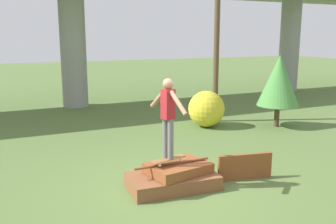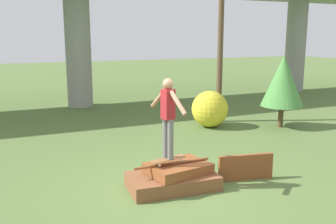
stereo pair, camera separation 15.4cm
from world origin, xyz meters
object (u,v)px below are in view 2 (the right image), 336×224
skater (168,113)px  utility_pole (221,4)px  bush_yellow_flowering (210,109)px  tree_behind_left (283,81)px  skateboard (168,159)px

skater → utility_pole: bearing=49.8°
utility_pole → bush_yellow_flowering: size_ratio=6.46×
tree_behind_left → skateboard: bearing=-149.7°
bush_yellow_flowering → utility_pole: bearing=40.1°
skateboard → bush_yellow_flowering: 5.52m
skater → skateboard: bearing=-166.0°
skateboard → bush_yellow_flowering: size_ratio=0.64×
skater → bush_yellow_flowering: skater is taller
bush_yellow_flowering → skateboard: bearing=-128.6°
utility_pole → skateboard: bearing=-130.2°
skateboard → tree_behind_left: size_ratio=0.32×
skateboard → skater: size_ratio=0.49×
skateboard → bush_yellow_flowering: bearing=51.4°
skateboard → skater: (0.00, 0.00, 0.96)m
skateboard → bush_yellow_flowering: bush_yellow_flowering is taller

